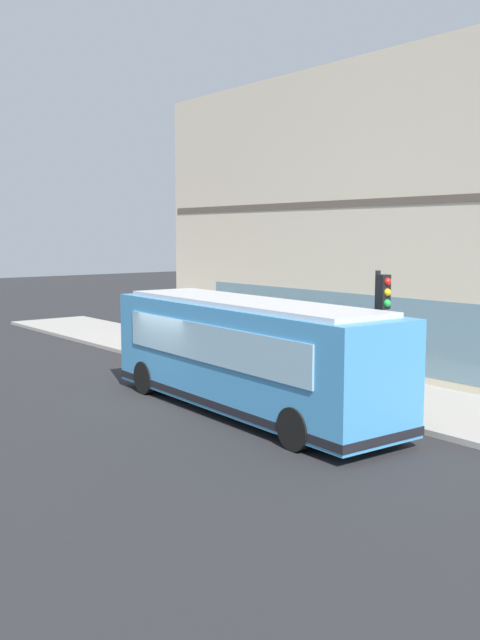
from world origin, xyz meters
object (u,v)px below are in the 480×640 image
object	(u,v)px
pedestrian_near_hydrant	(138,325)
pedestrian_near_building_entrance	(169,327)
traffic_light_near_corner	(381,314)
pedestrian_walking_along_curb	(298,348)
fire_hydrant	(355,376)
newspaper_vending_box	(249,350)
city_bus_nearside	(246,356)

from	to	relation	value
pedestrian_near_hydrant	pedestrian_near_building_entrance	distance (m)	1.29
traffic_light_near_corner	pedestrian_walking_along_curb	distance (m)	5.61
traffic_light_near_corner	fire_hydrant	bearing A→B (deg)	54.56
traffic_light_near_corner	pedestrian_near_building_entrance	distance (m)	12.35
newspaper_vending_box	pedestrian_near_hydrant	bearing A→B (deg)	110.42
city_bus_nearside	newspaper_vending_box	xyz separation A→B (m)	(4.34, 5.18, -0.95)
pedestrian_walking_along_curb	newspaper_vending_box	distance (m)	2.78
city_bus_nearside	traffic_light_near_corner	size ratio (longest dim) A/B	2.72
city_bus_nearside	pedestrian_near_building_entrance	bearing A→B (deg)	68.86
pedestrian_near_hydrant	traffic_light_near_corner	bearing A→B (deg)	-90.54
fire_hydrant	newspaper_vending_box	bearing A→B (deg)	87.19
city_bus_nearside	pedestrian_walking_along_curb	world-z (taller)	city_bus_nearside
traffic_light_near_corner	pedestrian_near_hydrant	xyz separation A→B (m)	(0.12, 12.67, -1.57)
fire_hydrant	pedestrian_near_building_entrance	distance (m)	9.83
pedestrian_near_hydrant	pedestrian_near_building_entrance	size ratio (longest dim) A/B	1.13
pedestrian_walking_along_curb	newspaper_vending_box	xyz separation A→B (m)	(0.13, 2.75, -0.44)
city_bus_nearside	newspaper_vending_box	world-z (taller)	city_bus_nearside
traffic_light_near_corner	pedestrian_near_hydrant	size ratio (longest dim) A/B	2.09
traffic_light_near_corner	fire_hydrant	xyz separation A→B (m)	(1.67, 2.35, -2.24)
city_bus_nearside	pedestrian_walking_along_curb	xyz separation A→B (m)	(4.21, 2.44, -0.51)
traffic_light_near_corner	pedestrian_near_hydrant	world-z (taller)	traffic_light_near_corner
pedestrian_near_building_entrance	newspaper_vending_box	size ratio (longest dim) A/B	1.76
pedestrian_walking_along_curb	pedestrian_near_building_entrance	world-z (taller)	pedestrian_near_building_entrance
city_bus_nearside	pedestrian_near_building_entrance	distance (m)	10.26
traffic_light_near_corner	newspaper_vending_box	bearing A→B (deg)	76.00
pedestrian_near_hydrant	fire_hydrant	bearing A→B (deg)	-81.43
pedestrian_walking_along_curb	pedestrian_near_building_entrance	size ratio (longest dim) A/B	0.99
traffic_light_near_corner	pedestrian_walking_along_curb	xyz separation A→B (m)	(1.81, 5.03, -1.71)
pedestrian_near_hydrant	newspaper_vending_box	size ratio (longest dim) A/B	1.99
city_bus_nearside	pedestrian_near_hydrant	xyz separation A→B (m)	(2.52, 10.07, -0.37)
city_bus_nearside	fire_hydrant	size ratio (longest dim) A/B	13.71
fire_hydrant	pedestrian_walking_along_curb	xyz separation A→B (m)	(0.13, 2.68, 0.53)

